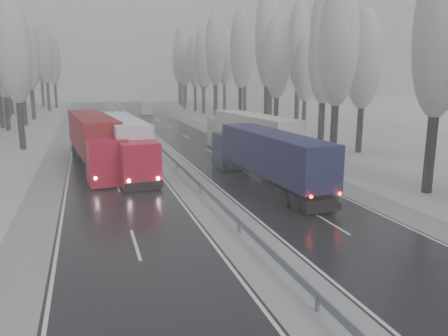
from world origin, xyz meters
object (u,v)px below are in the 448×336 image
truck_cream_box (249,132)px  box_truck_distant (146,108)px  truck_blue_box (265,154)px  truck_red_red (94,138)px  truck_red_white (124,140)px

truck_cream_box → box_truck_distant: 51.82m
truck_blue_box → truck_red_red: truck_red_red is taller
truck_blue_box → box_truck_distant: bearing=86.7°
truck_blue_box → truck_cream_box: size_ratio=0.96×
truck_cream_box → truck_red_white: bearing=-173.3°
truck_blue_box → truck_red_red: (-11.58, 10.45, 0.26)m
box_truck_distant → truck_red_red: size_ratio=0.42×
truck_red_red → box_truck_distant: bearing=71.7°
truck_red_white → truck_red_red: size_ratio=0.96×
truck_blue_box → truck_cream_box: truck_cream_box is taller
truck_blue_box → truck_red_red: 15.60m
truck_blue_box → truck_red_white: (-9.20, 9.00, 0.17)m
truck_cream_box → truck_red_red: 14.88m
truck_red_white → truck_red_red: (-2.38, 1.45, 0.10)m
truck_red_white → truck_blue_box: bearing=-48.6°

